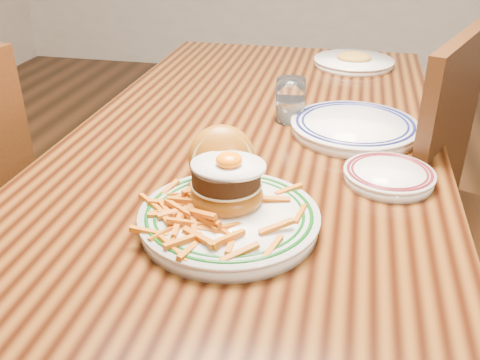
% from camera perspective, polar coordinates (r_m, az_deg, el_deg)
% --- Properties ---
extents(floor, '(6.00, 6.00, 0.00)m').
position_cam_1_polar(floor, '(1.70, 1.40, -18.64)').
color(floor, black).
rests_on(floor, ground).
extents(table, '(0.85, 1.60, 0.75)m').
position_cam_1_polar(table, '(1.30, 1.73, 1.71)').
color(table, black).
rests_on(table, floor).
extents(main_plate, '(0.30, 0.32, 0.15)m').
position_cam_1_polar(main_plate, '(0.89, -1.31, -2.35)').
color(main_plate, white).
rests_on(main_plate, table).
extents(side_plate, '(0.17, 0.17, 0.03)m').
position_cam_1_polar(side_plate, '(1.07, 15.61, 0.52)').
color(side_plate, white).
rests_on(side_plate, table).
extents(rear_plate, '(0.29, 0.29, 0.03)m').
position_cam_1_polar(rear_plate, '(1.27, 12.10, 5.60)').
color(rear_plate, white).
rests_on(rear_plate, table).
extents(water_glass, '(0.07, 0.07, 0.11)m').
position_cam_1_polar(water_glass, '(1.31, 5.38, 8.19)').
color(water_glass, white).
rests_on(water_glass, table).
extents(far_plate, '(0.26, 0.26, 0.05)m').
position_cam_1_polar(far_plate, '(1.81, 12.02, 12.24)').
color(far_plate, white).
rests_on(far_plate, table).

